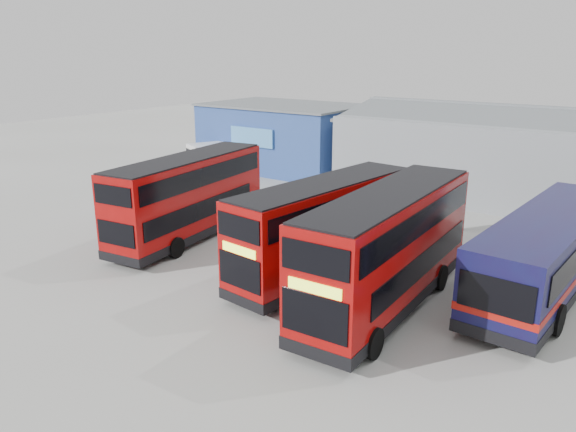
% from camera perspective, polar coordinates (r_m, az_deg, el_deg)
% --- Properties ---
extents(ground_plane, '(120.00, 120.00, 0.00)m').
position_cam_1_polar(ground_plane, '(24.31, 1.27, -6.01)').
color(ground_plane, '#979792').
rests_on(ground_plane, ground).
extents(office_block, '(12.30, 8.32, 5.12)m').
position_cam_1_polar(office_block, '(45.71, -0.42, 8.13)').
color(office_block, navy).
rests_on(office_block, ground).
extents(double_decker_left, '(3.63, 10.22, 4.24)m').
position_cam_1_polar(double_decker_left, '(28.70, -10.09, 1.75)').
color(double_decker_left, '#9C0908').
rests_on(double_decker_left, ground).
extents(double_decker_centre, '(3.38, 9.97, 4.14)m').
position_cam_1_polar(double_decker_centre, '(23.57, 3.67, -1.43)').
color(double_decker_centre, '#9C0908').
rests_on(double_decker_centre, ground).
extents(double_decker_right, '(3.01, 10.65, 4.46)m').
position_cam_1_polar(double_decker_right, '(20.97, 10.10, -3.54)').
color(double_decker_right, '#9C0908').
rests_on(double_decker_right, ground).
extents(single_decker_blue, '(3.43, 12.15, 3.26)m').
position_cam_1_polar(single_decker_blue, '(24.28, 24.89, -3.57)').
color(single_decker_blue, '#0E1240').
rests_on(single_decker_blue, ground).
extents(panel_van, '(4.22, 5.78, 2.37)m').
position_cam_1_polar(panel_van, '(44.14, -6.50, 6.06)').
color(panel_van, silver).
rests_on(panel_van, ground).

